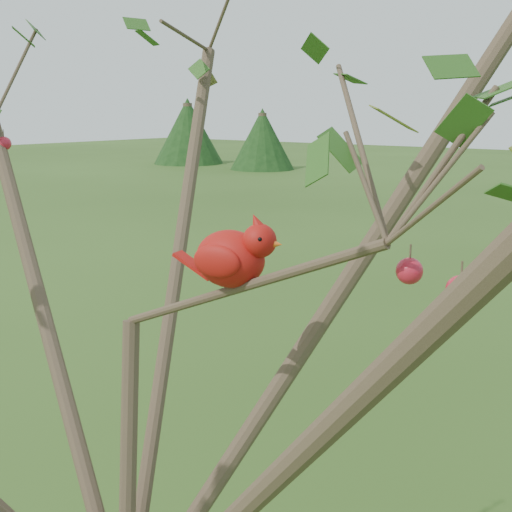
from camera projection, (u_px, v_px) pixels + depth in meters
The scene contains 2 objects.
crabapple_tree at pixel (104, 257), 1.17m from camera, with size 2.35×2.05×2.95m.
cardinal at pixel (234, 256), 1.11m from camera, with size 0.21×0.12×0.15m.
Camera 1 is at (0.94, -0.76, 2.38)m, focal length 45.00 mm.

